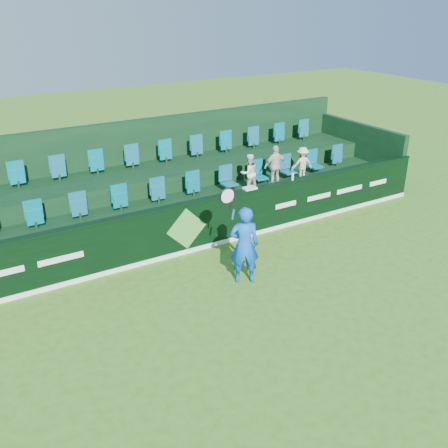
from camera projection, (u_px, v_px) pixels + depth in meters
ground at (278, 334)px, 9.68m from camera, size 60.00×60.00×0.00m
sponsor_hoarding at (185, 228)px, 12.53m from camera, size 16.00×0.25×1.35m
stand_tier_front at (167, 223)px, 13.51m from camera, size 16.00×2.00×0.80m
stand_tier_back at (139, 193)px, 14.89m from camera, size 16.00×1.80×1.30m
stand_rear at (132, 171)px, 15.00m from camera, size 16.00×4.10×2.60m
seat_row_front at (159, 194)px, 13.53m from camera, size 13.50×0.50×0.60m
seat_row_back at (133, 160)px, 14.73m from camera, size 13.50×0.50×0.60m
tennis_player at (244, 245)px, 11.11m from camera, size 1.12×0.68×2.44m
spectator_left at (249, 173)px, 14.37m from camera, size 0.57×0.46×1.11m
spectator_middle at (275, 166)px, 14.79m from camera, size 0.75×0.40×1.23m
spectator_right at (302, 164)px, 15.31m from camera, size 0.74×0.52×1.04m
towel at (250, 188)px, 13.16m from camera, size 0.35×0.23×0.05m
drinks_bottle at (293, 176)px, 13.79m from camera, size 0.06×0.06×0.20m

